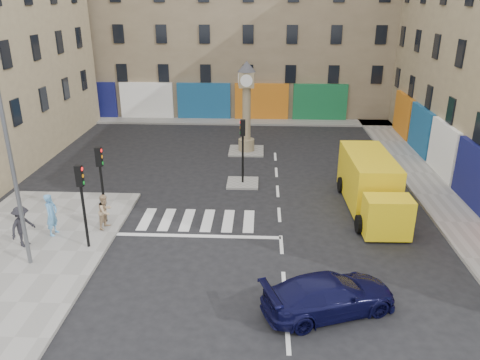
# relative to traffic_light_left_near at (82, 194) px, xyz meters

# --- Properties ---
(ground) EXTENTS (120.00, 120.00, 0.00)m
(ground) POSITION_rel_traffic_light_left_near_xyz_m (8.30, -0.20, -2.62)
(ground) COLOR black
(ground) RESTS_ON ground
(sidewalk_left) EXTENTS (7.00, 16.00, 0.15)m
(sidewalk_left) POSITION_rel_traffic_light_left_near_xyz_m (-2.70, -2.20, -2.55)
(sidewalk_left) COLOR gray
(sidewalk_left) RESTS_ON ground
(sidewalk_right) EXTENTS (2.60, 30.00, 0.15)m
(sidewalk_right) POSITION_rel_traffic_light_left_near_xyz_m (17.00, 9.80, -2.55)
(sidewalk_right) COLOR gray
(sidewalk_right) RESTS_ON ground
(sidewalk_far) EXTENTS (32.00, 2.40, 0.15)m
(sidewalk_far) POSITION_rel_traffic_light_left_near_xyz_m (4.30, 22.00, -2.55)
(sidewalk_far) COLOR gray
(sidewalk_far) RESTS_ON ground
(island_near) EXTENTS (1.80, 1.80, 0.12)m
(island_near) POSITION_rel_traffic_light_left_near_xyz_m (6.30, 7.80, -2.56)
(island_near) COLOR gray
(island_near) RESTS_ON ground
(island_far) EXTENTS (2.40, 2.40, 0.12)m
(island_far) POSITION_rel_traffic_light_left_near_xyz_m (6.30, 13.80, -2.56)
(island_far) COLOR gray
(island_far) RESTS_ON ground
(building_far) EXTENTS (32.00, 10.00, 17.00)m
(building_far) POSITION_rel_traffic_light_left_near_xyz_m (4.30, 27.80, 5.88)
(building_far) COLOR #88775B
(building_far) RESTS_ON ground
(traffic_light_left_near) EXTENTS (0.28, 0.22, 3.70)m
(traffic_light_left_near) POSITION_rel_traffic_light_left_near_xyz_m (0.00, 0.00, 0.00)
(traffic_light_left_near) COLOR black
(traffic_light_left_near) RESTS_ON sidewalk_left
(traffic_light_left_far) EXTENTS (0.28, 0.22, 3.70)m
(traffic_light_left_far) POSITION_rel_traffic_light_left_near_xyz_m (0.00, 2.40, 0.00)
(traffic_light_left_far) COLOR black
(traffic_light_left_far) RESTS_ON sidewalk_left
(traffic_light_island) EXTENTS (0.28, 0.22, 3.70)m
(traffic_light_island) POSITION_rel_traffic_light_left_near_xyz_m (6.30, 7.80, -0.03)
(traffic_light_island) COLOR black
(traffic_light_island) RESTS_ON island_near
(lamp_post) EXTENTS (0.50, 0.25, 8.30)m
(lamp_post) POSITION_rel_traffic_light_left_near_xyz_m (-1.90, -1.40, 2.17)
(lamp_post) COLOR #595B60
(lamp_post) RESTS_ON sidewalk_left
(clock_pillar) EXTENTS (1.20, 1.20, 6.10)m
(clock_pillar) POSITION_rel_traffic_light_left_near_xyz_m (6.30, 13.80, 0.93)
(clock_pillar) COLOR #998864
(clock_pillar) RESTS_ON island_far
(navy_sedan) EXTENTS (5.07, 3.43, 1.36)m
(navy_sedan) POSITION_rel_traffic_light_left_near_xyz_m (9.76, -3.78, -1.94)
(navy_sedan) COLOR black
(navy_sedan) RESTS_ON ground
(yellow_van) EXTENTS (2.56, 7.19, 2.60)m
(yellow_van) POSITION_rel_traffic_light_left_near_xyz_m (12.92, 4.88, -1.33)
(yellow_van) COLOR yellow
(yellow_van) RESTS_ON ground
(pedestrian_blue) EXTENTS (0.55, 0.76, 1.94)m
(pedestrian_blue) POSITION_rel_traffic_light_left_near_xyz_m (-1.93, 1.03, -1.50)
(pedestrian_blue) COLOR #5EA0D7
(pedestrian_blue) RESTS_ON sidewalk_left
(pedestrian_tan) EXTENTS (0.85, 0.96, 1.64)m
(pedestrian_tan) POSITION_rel_traffic_light_left_near_xyz_m (0.23, 1.78, -1.65)
(pedestrian_tan) COLOR tan
(pedestrian_tan) RESTS_ON sidewalk_left
(pedestrian_dark) EXTENTS (1.06, 1.36, 1.85)m
(pedestrian_dark) POSITION_rel_traffic_light_left_near_xyz_m (-2.74, -0.05, -1.55)
(pedestrian_dark) COLOR black
(pedestrian_dark) RESTS_ON sidewalk_left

